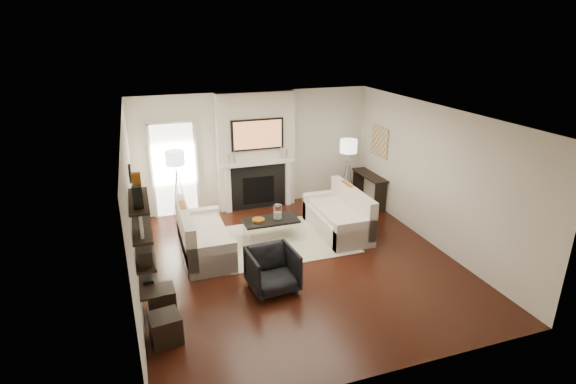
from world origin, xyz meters
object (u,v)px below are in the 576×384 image
object	(u,v)px
loveseat_right_base	(337,223)
ottoman_near	(162,300)
loveseat_left_base	(205,244)
lamp_left_shade	(175,158)
coffee_table	(271,220)
lamp_right_shade	(349,146)
armchair	(272,268)

from	to	relation	value
loveseat_right_base	ottoman_near	distance (m)	4.04
loveseat_left_base	lamp_left_shade	world-z (taller)	lamp_left_shade
ottoman_near	lamp_left_shade	bearing A→B (deg)	79.44
loveseat_left_base	coffee_table	distance (m)	1.39
loveseat_right_base	ottoman_near	world-z (taller)	loveseat_right_base
lamp_right_shade	ottoman_near	size ratio (longest dim) A/B	1.00
loveseat_right_base	lamp_left_shade	bearing A→B (deg)	151.96
lamp_right_shade	ottoman_near	world-z (taller)	lamp_right_shade
loveseat_left_base	lamp_left_shade	size ratio (longest dim) A/B	4.50
loveseat_right_base	lamp_right_shade	distance (m)	2.02
ottoman_near	coffee_table	bearing A→B (deg)	39.31
armchair	lamp_left_shade	bearing A→B (deg)	104.96
lamp_left_shade	lamp_right_shade	xyz separation A→B (m)	(3.90, -0.28, 0.00)
lamp_left_shade	ottoman_near	size ratio (longest dim) A/B	1.00
loveseat_left_base	coffee_table	world-z (taller)	same
ottoman_near	loveseat_right_base	bearing A→B (deg)	24.98
loveseat_right_base	armchair	size ratio (longest dim) A/B	2.35
loveseat_right_base	armchair	world-z (taller)	armchair
loveseat_left_base	lamp_right_shade	size ratio (longest dim) A/B	4.50
lamp_left_shade	lamp_right_shade	world-z (taller)	same
coffee_table	armchair	bearing A→B (deg)	-105.87
coffee_table	ottoman_near	xyz separation A→B (m)	(-2.26, -1.85, -0.20)
lamp_right_shade	ottoman_near	xyz separation A→B (m)	(-4.52, -3.05, -1.25)
loveseat_right_base	ottoman_near	xyz separation A→B (m)	(-3.66, -1.71, -0.01)
loveseat_right_base	ottoman_near	size ratio (longest dim) A/B	4.50
armchair	lamp_right_shade	size ratio (longest dim) A/B	1.92
coffee_table	ottoman_near	size ratio (longest dim) A/B	2.75
loveseat_right_base	coffee_table	distance (m)	1.42
lamp_left_shade	armchair	bearing A→B (deg)	-70.75
loveseat_left_base	armchair	xyz separation A→B (m)	(0.85, -1.55, 0.17)
coffee_table	ottoman_near	world-z (taller)	coffee_table
loveseat_right_base	lamp_left_shade	xyz separation A→B (m)	(-3.04, 1.62, 1.24)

